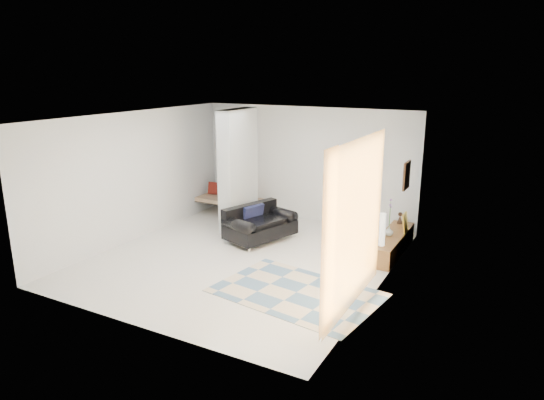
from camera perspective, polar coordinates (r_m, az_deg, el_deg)
The scene contains 17 objects.
floor at distance 9.76m, azimuth -3.37°, elevation -6.87°, with size 6.00×6.00×0.00m, color white.
ceiling at distance 9.09m, azimuth -3.64°, elevation 9.72°, with size 6.00×6.00×0.00m, color white.
wall_back at distance 11.92m, azimuth 4.09°, elevation 4.19°, with size 6.00×6.00×0.00m, color silver.
wall_front at distance 7.06m, azimuth -16.39°, elevation -4.08°, with size 6.00×6.00×0.00m, color silver.
wall_left at distance 10.99m, azimuth -15.82°, elevation 2.72°, with size 6.00×6.00×0.00m, color silver.
wall_right at distance 8.27m, azimuth 12.96°, elevation -1.06°, with size 6.00×6.00×0.00m, color silver.
partition_column at distance 11.22m, azimuth -4.01°, elevation 3.50°, with size 0.35×1.20×2.80m, color #B0B6B7.
hallway_door at distance 12.95m, azimuth -4.53°, elevation 3.33°, with size 0.85×0.06×2.04m, color white.
curtain at distance 7.21m, azimuth 9.91°, elevation -2.85°, with size 2.55×2.55×0.00m, color #FFAB43.
wall_art at distance 9.82m, azimuth 15.56°, elevation 2.81°, with size 0.04×0.45×0.55m, color #3A1F0F.
media_console at distance 10.26m, azimuth 13.91°, elevation -4.98°, with size 0.45×2.01×0.80m.
loveseat at distance 10.68m, azimuth -1.61°, elevation -2.84°, with size 1.31×1.72×0.76m.
daybed at distance 12.60m, azimuth -5.00°, elevation 0.15°, with size 1.85×0.79×0.77m.
area_rug at distance 8.33m, azimuth 2.91°, elevation -10.82°, with size 2.67×1.78×0.01m, color beige.
cylinder_lamp at distance 9.42m, azimuth 12.85°, elevation -3.41°, with size 0.12×0.12×0.63m, color white.
bronze_figurine at distance 10.90m, azimuth 14.82°, elevation -2.06°, with size 0.13×0.13×0.25m, color #301E15, non-canonical shape.
vase at distance 10.07m, azimuth 13.57°, elevation -3.59°, with size 0.18×0.18×0.19m, color silver.
Camera 1 is at (4.77, -7.69, 3.64)m, focal length 32.00 mm.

